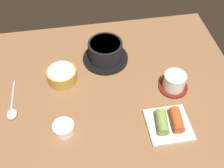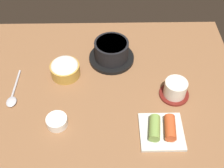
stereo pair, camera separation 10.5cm
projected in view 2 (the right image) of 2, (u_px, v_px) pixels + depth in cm
name	position (u px, v px, depth cm)	size (l,w,h in cm)	color
dining_table	(107.00, 87.00, 109.29)	(100.00, 76.00, 2.00)	brown
stone_pot	(112.00, 52.00, 114.74)	(17.95, 17.95, 8.63)	black
rice_bowl	(65.00, 68.00, 109.66)	(11.08, 11.08, 6.77)	#B78C38
tea_cup_with_saucer	(175.00, 89.00, 103.10)	(10.64, 10.64, 6.65)	maroon
kimchi_plate	(162.00, 130.00, 93.81)	(14.16, 14.16, 4.59)	silver
side_bowl_near	(57.00, 121.00, 95.97)	(7.03, 7.03, 3.11)	white
spoon	(13.00, 96.00, 104.23)	(3.60, 17.78, 1.35)	#B7B7BC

